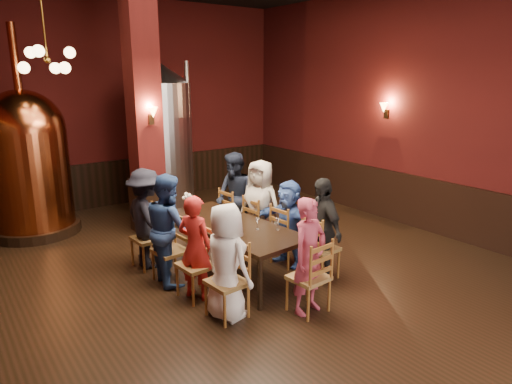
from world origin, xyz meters
TOP-DOWN VIEW (x-y plane):
  - room at (0.00, 0.00)m, footprint 10.00×10.02m
  - wainscot_right at (3.96, 0.00)m, footprint 0.08×9.90m
  - wainscot_back at (0.00, 4.96)m, footprint 7.90×0.08m
  - column at (-0.30, 2.80)m, footprint 0.58×0.58m
  - pendant_cluster at (-1.80, 2.90)m, footprint 0.90×0.90m
  - sconce_wall at (3.90, 0.80)m, footprint 0.20×0.20m
  - sconce_column at (-0.30, 2.50)m, footprint 0.20×0.20m
  - dining_table at (-0.07, 0.32)m, footprint 1.20×2.48m
  - chair_0 at (-0.83, -0.75)m, footprint 0.50×0.50m
  - person_0 at (-0.83, -0.75)m, footprint 0.57×0.77m
  - chair_1 at (-0.88, -0.08)m, footprint 0.50×0.50m
  - person_1 at (-0.88, -0.08)m, footprint 0.53×0.61m
  - chair_2 at (-0.94, 0.58)m, footprint 0.50×0.50m
  - person_2 at (-0.94, 0.58)m, footprint 0.49×0.81m
  - chair_3 at (-1.00, 1.24)m, footprint 0.50×0.50m
  - person_3 at (-1.00, 1.24)m, footprint 0.60×1.01m
  - chair_4 at (0.87, -0.61)m, footprint 0.50×0.50m
  - person_4 at (0.87, -0.61)m, footprint 0.53×0.93m
  - chair_5 at (0.81, 0.06)m, footprint 0.50×0.50m
  - person_5 at (0.81, 0.06)m, footprint 0.54×1.28m
  - chair_6 at (0.75, 0.72)m, footprint 0.50×0.50m
  - person_6 at (0.75, 0.72)m, footprint 0.74×0.89m
  - chair_7 at (0.70, 1.39)m, footprint 0.50×0.50m
  - person_7 at (0.70, 1.39)m, footprint 0.39×0.77m
  - chair_8 at (0.07, -1.23)m, footprint 0.50×0.50m
  - person_8 at (0.07, -1.23)m, footprint 0.58×0.43m
  - copper_kettle at (-2.10, 3.93)m, footprint 1.58×1.58m
  - steel_vessel at (0.52, 3.95)m, footprint 1.70×1.70m
  - rose_vase at (-0.25, 1.31)m, footprint 0.18×0.18m
  - wine_glass_0 at (-0.29, 0.38)m, footprint 0.07×0.07m
  - wine_glass_1 at (-0.28, 0.13)m, footprint 0.07×0.07m
  - wine_glass_2 at (-0.35, 0.06)m, footprint 0.07×0.07m
  - wine_glass_3 at (-0.32, 0.91)m, footprint 0.07×0.07m
  - wine_glass_4 at (0.10, -0.10)m, footprint 0.07×0.07m
  - wine_glass_5 at (0.33, -0.27)m, footprint 0.07×0.07m
  - wine_glass_6 at (-0.26, -0.16)m, footprint 0.07×0.07m

SIDE VIEW (x-z plane):
  - chair_0 at x=-0.83m, z-range 0.00..0.92m
  - chair_1 at x=-0.88m, z-range 0.00..0.92m
  - chair_2 at x=-0.94m, z-range 0.00..0.92m
  - chair_3 at x=-1.00m, z-range 0.00..0.92m
  - chair_4 at x=0.87m, z-range 0.00..0.92m
  - chair_5 at x=0.81m, z-range 0.00..0.92m
  - chair_6 at x=0.75m, z-range 0.00..0.92m
  - chair_7 at x=0.70m, z-range 0.00..0.92m
  - chair_8 at x=0.07m, z-range 0.00..0.92m
  - wainscot_right at x=3.96m, z-range 0.00..1.00m
  - wainscot_back at x=0.00m, z-range 0.00..1.00m
  - person_5 at x=0.81m, z-range 0.00..1.34m
  - dining_table at x=-0.07m, z-range 0.31..1.06m
  - person_1 at x=-0.88m, z-range 0.00..1.40m
  - person_0 at x=-0.83m, z-range 0.00..1.44m
  - person_8 at x=0.07m, z-range 0.00..1.47m
  - person_4 at x=0.87m, z-range 0.00..1.50m
  - person_3 at x=-1.00m, z-range 0.00..1.54m
  - person_6 at x=0.75m, z-range 0.00..1.55m
  - person_2 at x=-0.94m, z-range 0.00..1.57m
  - person_7 at x=0.70m, z-range 0.00..1.59m
  - wine_glass_0 at x=-0.29m, z-range 0.75..0.92m
  - wine_glass_1 at x=-0.28m, z-range 0.75..0.92m
  - wine_glass_2 at x=-0.35m, z-range 0.75..0.92m
  - wine_glass_3 at x=-0.32m, z-range 0.75..0.92m
  - wine_glass_4 at x=0.10m, z-range 0.75..0.92m
  - wine_glass_5 at x=0.33m, z-range 0.75..0.92m
  - wine_glass_6 at x=-0.26m, z-range 0.75..0.92m
  - rose_vase at x=-0.25m, z-range 0.80..1.10m
  - copper_kettle at x=-2.10m, z-range -0.51..3.23m
  - steel_vessel at x=0.52m, z-range 0.00..3.14m
  - sconce_wall at x=3.90m, z-range 2.02..2.38m
  - sconce_column at x=-0.30m, z-range 2.02..2.38m
  - room at x=0.00m, z-range 0.00..4.50m
  - column at x=-0.30m, z-range 0.00..4.50m
  - pendant_cluster at x=-1.80m, z-range 2.25..3.95m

